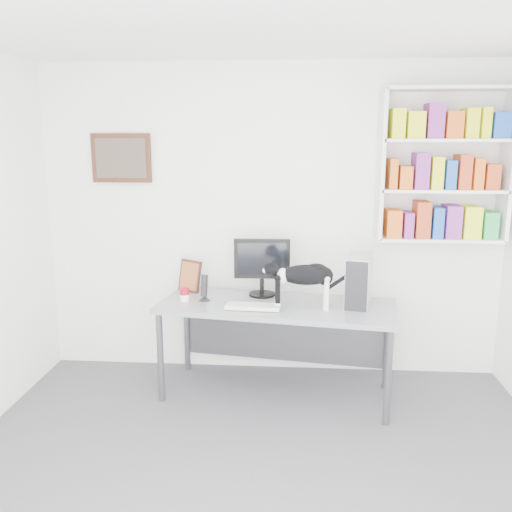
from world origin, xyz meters
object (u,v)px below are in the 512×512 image
Objects in this scene: keyboard at (253,307)px; cat at (304,286)px; bookshelf at (443,166)px; speaker at (204,287)px; pc_tower at (359,280)px; monitor at (262,267)px; soup_can at (184,295)px; leaning_print at (190,275)px; desk at (276,349)px.

keyboard is 0.70× the size of cat.
bookshelf is 5.54× the size of speaker.
pc_tower is 0.66× the size of cat.
bookshelf reaches higher than cat.
monitor is at bearing 85.92° from keyboard.
speaker reaches higher than soup_can.
speaker is at bearing -26.03° from leaning_print.
pc_tower is (0.82, 0.17, 0.18)m from keyboard.
speaker is 2.01× the size of soup_can.
pc_tower is at bearing 20.31° from leaning_print.
bookshelf is 1.69m from monitor.
pc_tower reaches higher than speaker.
desk is at bearing 9.84° from speaker.
cat is (-0.43, -0.16, -0.01)m from pc_tower.
leaning_print is at bearing 92.42° from soup_can.
soup_can reaches higher than desk.
pc_tower reaches higher than leaning_print.
monitor is 1.77× the size of leaning_print.
leaning_print is (-0.58, 0.46, 0.12)m from keyboard.
soup_can is at bearing 168.15° from keyboard.
keyboard is at bearing -160.41° from bookshelf.
desk is 8.32× the size of speaker.
leaning_print is 1.07m from cat.
bookshelf reaches higher than speaker.
leaning_print is 0.32m from soup_can.
bookshelf reaches higher than leaning_print.
desk is at bearing -165.43° from pc_tower.
desk is 4.69× the size of pc_tower.
leaning_print reaches higher than keyboard.
pc_tower is at bearing 13.35° from speaker.
keyboard is at bearing -134.01° from desk.
soup_can is (-2.07, -0.38, -1.02)m from bookshelf.
soup_can is at bearing 168.96° from cat.
monitor reaches higher than cat.
monitor is 0.43m from keyboard.
pc_tower reaches higher than soup_can.
monitor is at bearing 177.87° from pc_tower.
bookshelf is at bearing 24.90° from desk.
speaker is 0.32m from leaning_print.
cat is at bearing 4.07° from keyboard.
keyboard is 0.86m from pc_tower.
cat is (-1.12, -0.53, -0.89)m from bookshelf.
bookshelf is 1.17m from pc_tower.
pc_tower is 3.56× the size of soup_can.
bookshelf is 1.52m from cat.
leaning_print reaches higher than desk.
bookshelf is at bearing 34.20° from leaning_print.
monitor is 0.64m from leaning_print.
keyboard is 1.06× the size of pc_tower.
cat is (0.96, -0.15, 0.13)m from soup_can.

